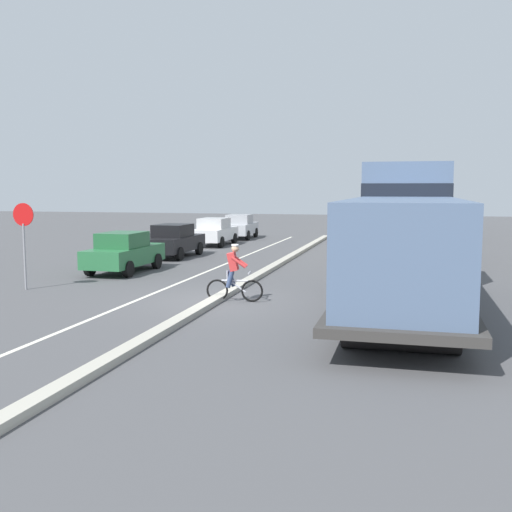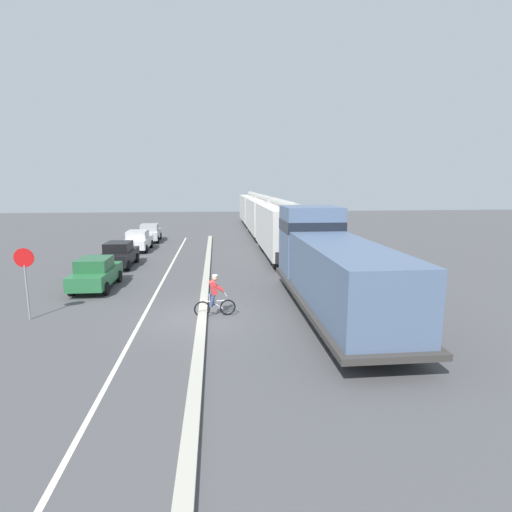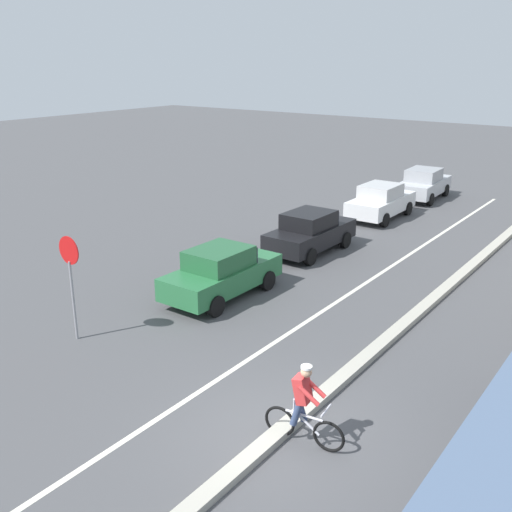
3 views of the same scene
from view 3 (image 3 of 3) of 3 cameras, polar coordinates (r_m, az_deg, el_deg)
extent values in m
plane|color=#4C4C4F|center=(12.59, 2.36, -16.65)|extent=(120.00, 120.00, 0.00)
cube|color=#B2AD9E|center=(17.22, 13.62, -6.62)|extent=(0.36, 36.00, 0.16)
cube|color=silver|center=(18.18, 6.63, -5.07)|extent=(0.14, 36.00, 0.01)
cube|color=#286B3D|center=(18.82, -3.22, -1.94)|extent=(1.73, 4.21, 0.70)
cube|color=#225B34|center=(18.49, -3.56, -0.19)|extent=(1.51, 1.91, 0.60)
cube|color=#1E232D|center=(19.24, -1.64, 0.44)|extent=(1.43, 0.13, 0.51)
cylinder|color=black|center=(20.36, -2.63, -1.36)|extent=(0.22, 0.64, 0.64)
cylinder|color=black|center=(19.44, 1.08, -2.33)|extent=(0.22, 0.64, 0.64)
cylinder|color=black|center=(18.55, -7.70, -3.55)|extent=(0.22, 0.64, 0.64)
cylinder|color=black|center=(17.54, -3.88, -4.76)|extent=(0.22, 0.64, 0.64)
cube|color=black|center=(23.15, 5.21, 1.97)|extent=(1.77, 4.23, 0.70)
cube|color=black|center=(22.85, 5.06, 3.45)|extent=(1.53, 1.92, 0.60)
cube|color=#1E232D|center=(23.69, 6.35, 3.83)|extent=(1.43, 0.14, 0.51)
cylinder|color=black|center=(24.72, 5.21, 2.21)|extent=(0.23, 0.64, 0.64)
cylinder|color=black|center=(23.95, 8.48, 1.54)|extent=(0.23, 0.64, 0.64)
cylinder|color=black|center=(22.64, 1.71, 0.73)|extent=(0.23, 0.64, 0.64)
cylinder|color=black|center=(21.80, 5.17, -0.06)|extent=(0.23, 0.64, 0.64)
cube|color=silver|center=(28.57, 11.81, 4.86)|extent=(1.71, 4.20, 0.70)
cube|color=beige|center=(28.29, 11.77, 6.08)|extent=(1.51, 1.90, 0.60)
cube|color=#1E232D|center=(29.20, 12.59, 6.30)|extent=(1.43, 0.12, 0.51)
cylinder|color=black|center=(30.13, 11.42, 4.90)|extent=(0.22, 0.64, 0.64)
cylinder|color=black|center=(29.51, 14.26, 4.41)|extent=(0.22, 0.64, 0.64)
cylinder|color=black|center=(27.85, 9.12, 3.92)|extent=(0.22, 0.64, 0.64)
cylinder|color=black|center=(27.18, 12.14, 3.37)|extent=(0.22, 0.64, 0.64)
cube|color=#B7BABF|center=(33.06, 15.68, 6.40)|extent=(1.90, 4.28, 0.70)
cube|color=#9C9EA2|center=(32.80, 15.69, 7.47)|extent=(1.59, 1.97, 0.60)
cube|color=#1E232D|center=(33.75, 16.23, 7.63)|extent=(1.43, 0.19, 0.51)
cylinder|color=black|center=(34.59, 15.04, 6.38)|extent=(0.25, 0.65, 0.64)
cylinder|color=black|center=(34.13, 17.61, 5.99)|extent=(0.25, 0.65, 0.64)
cylinder|color=black|center=(32.18, 13.53, 5.62)|extent=(0.25, 0.65, 0.64)
cylinder|color=black|center=(31.69, 16.27, 5.19)|extent=(0.25, 0.65, 0.64)
torus|color=black|center=(12.04, 6.94, -16.70)|extent=(0.66, 0.14, 0.66)
torus|color=black|center=(12.39, 2.28, -15.44)|extent=(0.66, 0.14, 0.66)
cylinder|color=silver|center=(12.04, 4.60, -14.90)|extent=(0.79, 0.15, 0.05)
cylinder|color=silver|center=(12.11, 5.03, -15.73)|extent=(0.48, 0.11, 0.36)
cylinder|color=silver|center=(12.03, 3.64, -14.04)|extent=(0.04, 0.04, 0.30)
cylinder|color=silver|center=(11.76, 6.67, -14.41)|extent=(0.10, 0.48, 0.04)
cylinder|color=#38476B|center=(12.13, 4.28, -14.33)|extent=(0.32, 0.18, 0.52)
cylinder|color=#38476B|center=(11.98, 3.87, -14.79)|extent=(0.28, 0.17, 0.52)
cube|color=red|center=(11.75, 4.45, -12.52)|extent=(0.37, 0.38, 0.57)
sphere|color=tan|center=(11.53, 4.82, -10.94)|extent=(0.22, 0.22, 0.22)
cylinder|color=white|center=(11.48, 4.83, -10.51)|extent=(0.22, 0.22, 0.05)
cylinder|color=red|center=(11.81, 5.68, -12.39)|extent=(0.47, 0.15, 0.36)
cylinder|color=red|center=(11.56, 5.03, -13.12)|extent=(0.47, 0.15, 0.36)
cylinder|color=gray|center=(16.56, -16.99, -4.12)|extent=(0.07, 0.07, 2.20)
cylinder|color=red|center=(16.10, -17.40, 0.51)|extent=(0.76, 0.03, 0.76)
cylinder|color=white|center=(16.11, -17.36, 0.53)|extent=(0.48, 0.02, 0.48)
camera|label=1|loc=(9.12, -135.04, -39.44)|focal=42.00mm
camera|label=2|loc=(8.86, -103.75, -17.54)|focal=28.00mm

